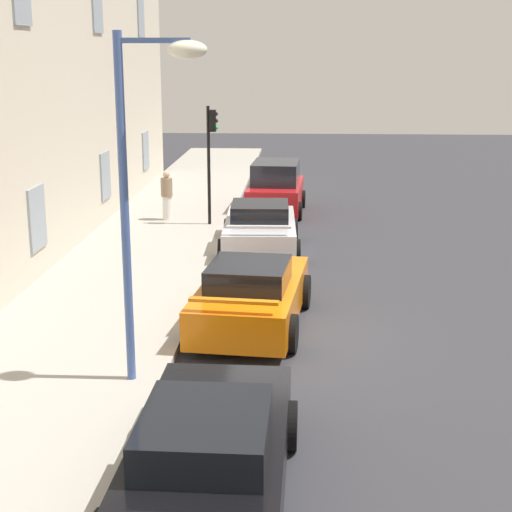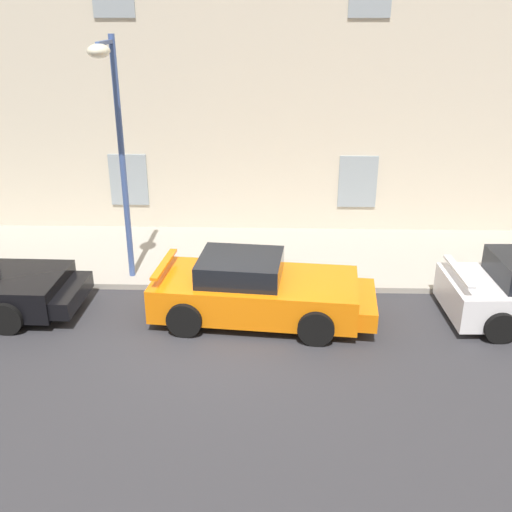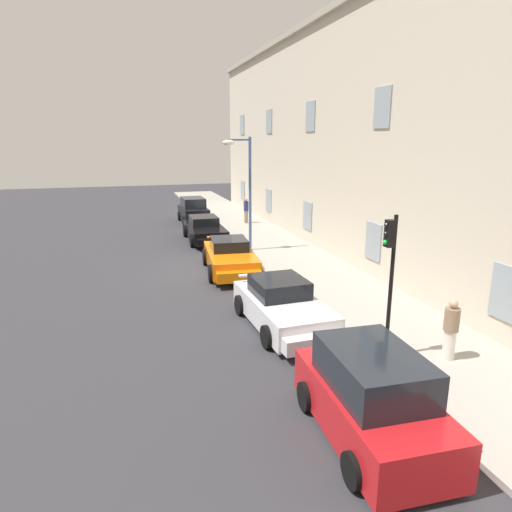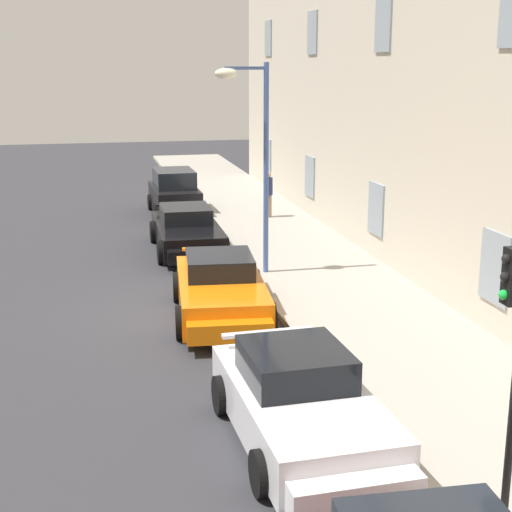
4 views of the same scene
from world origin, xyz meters
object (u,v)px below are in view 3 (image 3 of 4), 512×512
pedestrian_admiring (246,210)px  traffic_light (390,262)px  sportscar_yellow_flank (231,258)px  pedestrian_strolling (451,329)px  hatchback_parked (193,211)px  street_lamp (242,173)px  hatchback_distant (371,398)px  sportscar_red_lead (205,231)px  sportscar_white_middle (284,308)px

pedestrian_admiring → traffic_light: bearing=-5.4°
sportscar_yellow_flank → pedestrian_strolling: pedestrian_strolling is taller
hatchback_parked → street_lamp: 10.07m
hatchback_distant → pedestrian_strolling: bearing=120.0°
traffic_light → pedestrian_strolling: bearing=69.2°
street_lamp → pedestrian_strolling: size_ratio=3.51×
hatchback_distant → sportscar_yellow_flank: bearing=179.5°
hatchback_distant → traffic_light: traffic_light is taller
sportscar_red_lead → pedestrian_strolling: bearing=11.4°
pedestrian_admiring → sportscar_red_lead: bearing=-40.5°
pedestrian_admiring → sportscar_white_middle: bearing=-11.8°
hatchback_parked → traffic_light: traffic_light is taller
hatchback_parked → street_lamp: (9.50, 0.93, 3.22)m
sportscar_red_lead → pedestrian_strolling: pedestrian_strolling is taller
sportscar_white_middle → traffic_light: 3.83m
sportscar_white_middle → street_lamp: (-9.41, 1.23, 3.39)m
hatchback_parked → pedestrian_admiring: size_ratio=2.08×
sportscar_red_lead → hatchback_distant: 17.99m
traffic_light → street_lamp: (-12.19, -0.44, 1.35)m
sportscar_red_lead → pedestrian_strolling: 16.32m
pedestrian_admiring → pedestrian_strolling: 20.18m
sportscar_yellow_flank → hatchback_parked: 12.75m
sportscar_red_lead → sportscar_white_middle: (12.64, 0.04, 0.01)m
sportscar_yellow_flank → sportscar_red_lead: bearing=178.9°
sportscar_red_lead → hatchback_distant: (17.99, -0.22, 0.21)m
hatchback_distant → street_lamp: (-14.76, 1.49, 3.19)m
sportscar_white_middle → pedestrian_admiring: pedestrian_admiring is taller
sportscar_white_middle → hatchback_parked: hatchback_parked is taller
pedestrian_admiring → pedestrian_strolling: bearing=-0.9°
traffic_light → pedestrian_admiring: (-19.59, 1.85, -1.64)m
street_lamp → pedestrian_strolling: bearing=8.8°
hatchback_parked → pedestrian_admiring: bearing=57.1°
pedestrian_admiring → pedestrian_strolling: (20.17, -0.33, -0.07)m
sportscar_red_lead → traffic_light: size_ratio=1.35×
hatchback_distant → traffic_light: size_ratio=1.04×
sportscar_white_middle → hatchback_parked: size_ratio=1.30×
sportscar_white_middle → street_lamp: bearing=172.5°
sportscar_yellow_flank → hatchback_distant: bearing=-0.5°
hatchback_distant → hatchback_parked: bearing=178.7°
sportscar_red_lead → pedestrian_strolling: size_ratio=3.13×
sportscar_white_middle → pedestrian_strolling: bearing=43.6°
sportscar_red_lead → sportscar_white_middle: size_ratio=1.08×
hatchback_parked → hatchback_distant: hatchback_distant is taller
sportscar_white_middle → pedestrian_strolling: pedestrian_strolling is taller
traffic_light → pedestrian_strolling: traffic_light is taller
sportscar_yellow_flank → sportscar_white_middle: size_ratio=1.05×
traffic_light → street_lamp: size_ratio=0.66×
pedestrian_admiring → hatchback_distant: bearing=-9.7°
sportscar_yellow_flank → street_lamp: (-3.24, 1.39, 3.37)m
pedestrian_strolling → hatchback_parked: bearing=-172.6°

